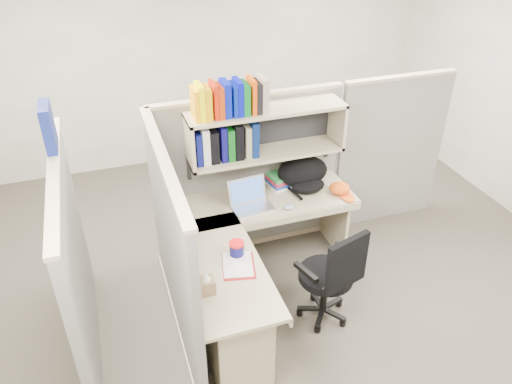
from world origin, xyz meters
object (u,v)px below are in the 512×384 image
object	(u,v)px
desk	(246,297)
task_chair	(328,289)
backpack	(305,175)
laptop	(252,196)
snack_canister	(237,248)

from	to	relation	value
desk	task_chair	distance (m)	0.71
desk	backpack	size ratio (longest dim) A/B	3.60
laptop	snack_canister	bearing A→B (deg)	-123.62
desk	snack_canister	distance (m)	0.39
backpack	snack_canister	world-z (taller)	backpack
task_chair	laptop	bearing A→B (deg)	117.10
desk	laptop	world-z (taller)	laptop
desk	laptop	bearing A→B (deg)	68.40
backpack	desk	bearing A→B (deg)	-127.09
snack_canister	desk	bearing A→B (deg)	-84.68
laptop	task_chair	distance (m)	1.02
laptop	snack_canister	world-z (taller)	laptop
snack_canister	task_chair	xyz separation A→B (m)	(0.72, -0.21, -0.45)
task_chair	backpack	bearing A→B (deg)	79.43
snack_canister	task_chair	world-z (taller)	task_chair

